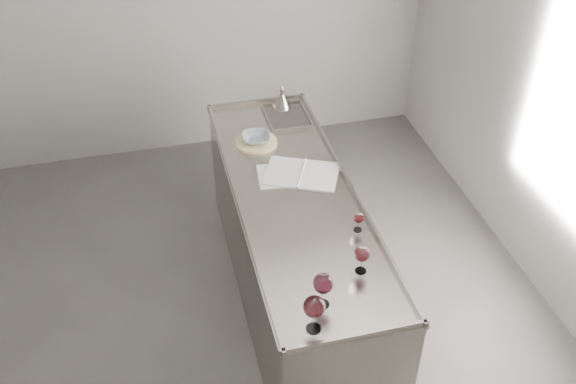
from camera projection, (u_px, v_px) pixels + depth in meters
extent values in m
cube|color=#494745|center=(233.00, 343.00, 4.32)|extent=(4.50, 5.00, 0.02)
cube|color=#989593|center=(172.00, 4.00, 5.38)|extent=(4.50, 0.02, 2.80)
cube|color=gray|center=(294.00, 250.00, 4.35)|extent=(0.75, 2.40, 0.92)
cube|color=gray|center=(295.00, 196.00, 4.07)|extent=(0.77, 2.42, 0.02)
cube|color=gray|center=(356.00, 337.00, 3.14)|extent=(0.77, 0.02, 0.03)
cube|color=gray|center=(256.00, 102.00, 4.97)|extent=(0.77, 0.02, 0.03)
cube|color=gray|center=(238.00, 201.00, 3.98)|extent=(0.02, 2.42, 0.03)
cube|color=gray|center=(350.00, 184.00, 4.12)|extent=(0.02, 2.42, 0.03)
cube|color=#595654|center=(287.00, 119.00, 4.80)|extent=(0.30, 0.38, 0.01)
cylinder|color=white|center=(322.00, 304.00, 3.32)|extent=(0.07, 0.07, 0.00)
cylinder|color=white|center=(323.00, 297.00, 3.29)|extent=(0.01, 0.01, 0.10)
ellipsoid|color=white|center=(323.00, 284.00, 3.23)|extent=(0.11, 0.11, 0.11)
cylinder|color=#360711|center=(323.00, 287.00, 3.25)|extent=(0.08, 0.08, 0.02)
cylinder|color=white|center=(313.00, 328.00, 3.20)|extent=(0.08, 0.08, 0.00)
cylinder|color=white|center=(314.00, 321.00, 3.16)|extent=(0.01, 0.01, 0.11)
ellipsoid|color=white|center=(314.00, 307.00, 3.10)|extent=(0.11, 0.11, 0.12)
cylinder|color=#320609|center=(314.00, 310.00, 3.11)|extent=(0.08, 0.08, 0.03)
cylinder|color=white|center=(361.00, 271.00, 3.52)|extent=(0.06, 0.06, 0.00)
cylinder|color=white|center=(361.00, 265.00, 3.49)|extent=(0.01, 0.01, 0.08)
ellipsoid|color=white|center=(362.00, 254.00, 3.44)|extent=(0.09, 0.09, 0.09)
cylinder|color=#34070A|center=(362.00, 256.00, 3.45)|extent=(0.06, 0.06, 0.02)
cylinder|color=white|center=(358.00, 230.00, 3.79)|extent=(0.05, 0.05, 0.00)
cylinder|color=white|center=(358.00, 225.00, 3.77)|extent=(0.01, 0.01, 0.06)
ellipsoid|color=white|center=(359.00, 218.00, 3.73)|extent=(0.06, 0.06, 0.07)
cylinder|color=#3C080B|center=(359.00, 219.00, 3.74)|extent=(0.05, 0.05, 0.01)
cube|color=white|center=(284.00, 172.00, 4.24)|extent=(0.35, 0.40, 0.01)
cube|color=white|center=(320.00, 176.00, 4.21)|extent=(0.35, 0.40, 0.01)
cylinder|color=white|center=(302.00, 173.00, 4.22)|extent=(0.15, 0.31, 0.01)
cube|color=silver|center=(286.00, 172.00, 4.25)|extent=(0.32, 0.36, 0.00)
cube|color=silver|center=(273.00, 176.00, 4.21)|extent=(0.22, 0.30, 0.00)
cylinder|color=#C5BC7F|center=(256.00, 142.00, 4.52)|extent=(0.39, 0.39, 0.02)
imported|color=gray|center=(256.00, 138.00, 4.50)|extent=(0.22, 0.22, 0.05)
cone|color=#9F968E|center=(282.00, 101.00, 4.89)|extent=(0.14, 0.14, 0.12)
cylinder|color=#9F968E|center=(282.00, 92.00, 4.85)|extent=(0.03, 0.03, 0.03)
cylinder|color=#A3722D|center=(282.00, 90.00, 4.83)|extent=(0.03, 0.03, 0.01)
cone|color=#9F968E|center=(282.00, 87.00, 4.82)|extent=(0.02, 0.02, 0.04)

